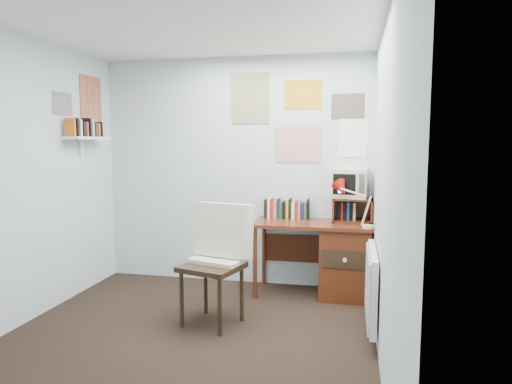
% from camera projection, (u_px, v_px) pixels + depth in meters
% --- Properties ---
extents(ground, '(3.50, 3.50, 0.00)m').
position_uv_depth(ground, '(178.00, 348.00, 3.51)').
color(ground, black).
rests_on(ground, ground).
extents(back_wall, '(3.00, 0.02, 2.50)m').
position_uv_depth(back_wall, '(235.00, 172.00, 5.08)').
color(back_wall, silver).
rests_on(back_wall, ground).
extents(left_wall, '(0.02, 3.50, 2.50)m').
position_uv_depth(left_wall, '(1.00, 183.00, 3.68)').
color(left_wall, silver).
rests_on(left_wall, ground).
extents(right_wall, '(0.02, 3.50, 2.50)m').
position_uv_depth(right_wall, '(385.00, 192.00, 3.06)').
color(right_wall, silver).
rests_on(right_wall, ground).
extents(ceiling, '(3.00, 3.50, 0.02)m').
position_uv_depth(ceiling, '(172.00, 12.00, 3.24)').
color(ceiling, white).
rests_on(ceiling, back_wall).
extents(desk, '(1.20, 0.55, 0.76)m').
position_uv_depth(desk, '(339.00, 257.00, 4.66)').
color(desk, '#552513').
rests_on(desk, ground).
extents(desk_chair, '(0.64, 0.62, 1.02)m').
position_uv_depth(desk_chair, '(212.00, 267.00, 3.93)').
color(desk_chair, black).
rests_on(desk_chair, ground).
extents(desk_lamp, '(0.33, 0.30, 0.40)m').
position_uv_depth(desk_lamp, '(368.00, 207.00, 4.33)').
color(desk_lamp, '#AC150B').
rests_on(desk_lamp, desk).
extents(tv_riser, '(0.40, 0.30, 0.25)m').
position_uv_depth(tv_riser, '(352.00, 210.00, 4.69)').
color(tv_riser, '#552513').
rests_on(tv_riser, desk).
extents(crt_tv, '(0.38, 0.36, 0.32)m').
position_uv_depth(crt_tv, '(351.00, 182.00, 4.69)').
color(crt_tv, beige).
rests_on(crt_tv, tv_riser).
extents(book_row, '(0.60, 0.14, 0.22)m').
position_uv_depth(book_row, '(292.00, 208.00, 4.89)').
color(book_row, '#552513').
rests_on(book_row, desk).
extents(radiator, '(0.09, 0.80, 0.60)m').
position_uv_depth(radiator, '(372.00, 286.00, 3.70)').
color(radiator, white).
rests_on(radiator, right_wall).
extents(wall_shelf, '(0.20, 0.62, 0.24)m').
position_uv_depth(wall_shelf, '(87.00, 138.00, 4.69)').
color(wall_shelf, white).
rests_on(wall_shelf, left_wall).
extents(posters_back, '(1.20, 0.01, 0.90)m').
position_uv_depth(posters_back, '(298.00, 116.00, 4.86)').
color(posters_back, white).
rests_on(posters_back, back_wall).
extents(posters_left, '(0.01, 0.70, 0.60)m').
position_uv_depth(posters_left, '(77.00, 101.00, 4.67)').
color(posters_left, white).
rests_on(posters_left, left_wall).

